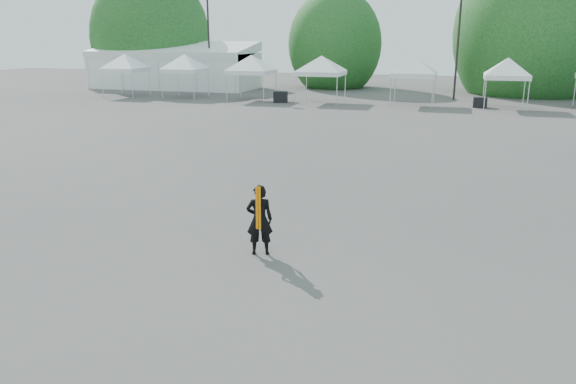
# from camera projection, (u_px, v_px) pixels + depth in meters

# --- Properties ---
(ground) EXTENTS (120.00, 120.00, 0.00)m
(ground) POSITION_uv_depth(u_px,v_px,m) (309.00, 231.00, 13.91)
(ground) COLOR #474442
(ground) RESTS_ON ground
(marquee) EXTENTS (15.00, 6.25, 4.23)m
(marquee) POSITION_uv_depth(u_px,v_px,m) (175.00, 67.00, 51.77)
(marquee) COLOR white
(marquee) RESTS_ON ground
(light_pole_west) EXTENTS (0.60, 0.25, 10.30)m
(light_pole_west) POSITION_uv_depth(u_px,v_px,m) (208.00, 23.00, 48.72)
(light_pole_west) COLOR black
(light_pole_west) RESTS_ON ground
(light_pole_east) EXTENTS (0.60, 0.25, 9.80)m
(light_pole_east) POSITION_uv_depth(u_px,v_px,m) (459.00, 24.00, 41.14)
(light_pole_east) COLOR black
(light_pole_east) RESTS_ON ground
(tree_far_w) EXTENTS (4.80, 4.80, 7.30)m
(tree_far_w) POSITION_uv_depth(u_px,v_px,m) (151.00, 38.00, 54.96)
(tree_far_w) COLOR #382314
(tree_far_w) RESTS_ON ground
(tree_mid_w) EXTENTS (4.16, 4.16, 6.33)m
(tree_mid_w) POSITION_uv_depth(u_px,v_px,m) (335.00, 44.00, 51.99)
(tree_mid_w) COLOR #382314
(tree_mid_w) RESTS_ON ground
(tree_mid_e) EXTENTS (5.12, 5.12, 7.79)m
(tree_mid_e) POSITION_uv_depth(u_px,v_px,m) (535.00, 34.00, 46.12)
(tree_mid_e) COLOR #382314
(tree_mid_e) RESTS_ON ground
(tent_a) EXTENTS (4.00, 4.00, 3.88)m
(tent_a) POSITION_uv_depth(u_px,v_px,m) (125.00, 57.00, 44.46)
(tent_a) COLOR silver
(tent_a) RESTS_ON ground
(tent_b) EXTENTS (4.07, 4.07, 3.88)m
(tent_b) POSITION_uv_depth(u_px,v_px,m) (184.00, 58.00, 43.57)
(tent_b) COLOR silver
(tent_b) RESTS_ON ground
(tent_c) EXTENTS (4.38, 4.38, 3.88)m
(tent_c) POSITION_uv_depth(u_px,v_px,m) (251.00, 59.00, 41.78)
(tent_c) COLOR silver
(tent_c) RESTS_ON ground
(tent_d) EXTENTS (4.52, 4.52, 3.88)m
(tent_d) POSITION_uv_depth(u_px,v_px,m) (321.00, 59.00, 40.34)
(tent_d) COLOR silver
(tent_d) RESTS_ON ground
(tent_e) EXTENTS (4.23, 4.23, 3.88)m
(tent_e) POSITION_uv_depth(u_px,v_px,m) (415.00, 60.00, 38.58)
(tent_e) COLOR silver
(tent_e) RESTS_ON ground
(tent_f) EXTENTS (3.97, 3.97, 3.88)m
(tent_f) POSITION_uv_depth(u_px,v_px,m) (508.00, 62.00, 36.63)
(tent_f) COLOR silver
(tent_f) RESTS_ON ground
(man) EXTENTS (0.67, 0.55, 1.58)m
(man) POSITION_uv_depth(u_px,v_px,m) (259.00, 220.00, 12.24)
(man) COLOR black
(man) RESTS_ON ground
(crate_west) EXTENTS (1.16, 1.00, 0.79)m
(crate_west) POSITION_uv_depth(u_px,v_px,m) (281.00, 97.00, 40.89)
(crate_west) COLOR black
(crate_west) RESTS_ON ground
(crate_mid) EXTENTS (0.94, 0.76, 0.69)m
(crate_mid) POSITION_uv_depth(u_px,v_px,m) (480.00, 102.00, 37.92)
(crate_mid) COLOR black
(crate_mid) RESTS_ON ground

